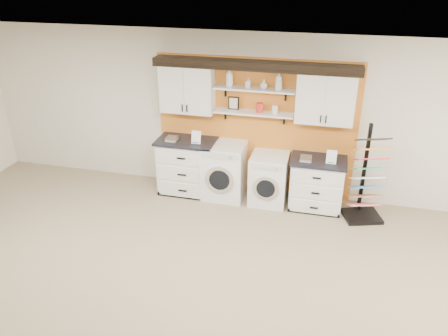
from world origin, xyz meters
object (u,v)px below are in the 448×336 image
(dryer, at_px, (269,179))
(sample_rack, at_px, (365,190))
(base_cabinet_left, at_px, (187,166))
(base_cabinet_right, at_px, (317,183))
(washer, at_px, (224,171))

(dryer, height_order, sample_rack, sample_rack)
(base_cabinet_left, bearing_deg, base_cabinet_right, 0.00)
(base_cabinet_left, bearing_deg, dryer, -0.13)
(base_cabinet_right, bearing_deg, dryer, -179.76)
(dryer, xyz_separation_m, sample_rack, (1.56, -0.16, 0.08))
(base_cabinet_left, distance_m, washer, 0.67)
(base_cabinet_left, relative_size, washer, 1.04)
(base_cabinet_right, height_order, washer, washer)
(base_cabinet_left, height_order, washer, base_cabinet_left)
(base_cabinet_left, distance_m, dryer, 1.46)
(base_cabinet_left, distance_m, base_cabinet_right, 2.26)
(base_cabinet_left, bearing_deg, sample_rack, -3.04)
(base_cabinet_right, height_order, dryer, base_cabinet_right)
(base_cabinet_right, bearing_deg, sample_rack, -11.90)
(base_cabinet_left, relative_size, base_cabinet_right, 1.14)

